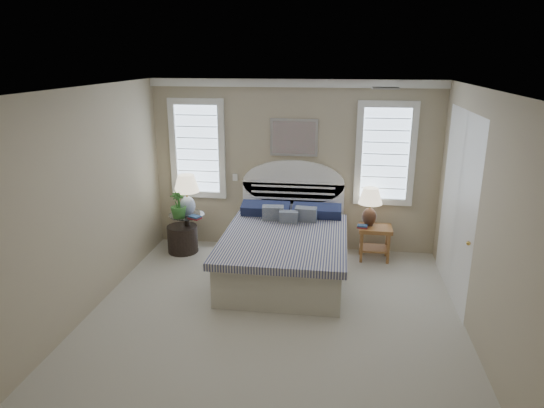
{
  "coord_description": "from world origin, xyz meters",
  "views": [
    {
      "loc": [
        0.72,
        -4.97,
        3.03
      ],
      "look_at": [
        -0.13,
        1.0,
        1.18
      ],
      "focal_mm": 32.0,
      "sensor_mm": 36.0,
      "label": 1
    }
  ],
  "objects": [
    {
      "name": "floor",
      "position": [
        0.0,
        0.0,
        0.0
      ],
      "size": [
        4.5,
        5.0,
        0.01
      ],
      "primitive_type": "cube",
      "color": "#B4AC9A",
      "rests_on": "ground"
    },
    {
      "name": "ceiling",
      "position": [
        0.0,
        0.0,
        2.7
      ],
      "size": [
        4.5,
        5.0,
        0.01
      ],
      "primitive_type": "cube",
      "color": "silver",
      "rests_on": "wall_back"
    },
    {
      "name": "wall_back",
      "position": [
        0.0,
        2.5,
        1.35
      ],
      "size": [
        4.5,
        0.02,
        2.7
      ],
      "primitive_type": "cube",
      "color": "tan",
      "rests_on": "floor"
    },
    {
      "name": "wall_left",
      "position": [
        -2.25,
        0.0,
        1.35
      ],
      "size": [
        0.02,
        5.0,
        2.7
      ],
      "primitive_type": "cube",
      "color": "tan",
      "rests_on": "floor"
    },
    {
      "name": "wall_right",
      "position": [
        2.25,
        0.0,
        1.35
      ],
      "size": [
        0.02,
        5.0,
        2.7
      ],
      "primitive_type": "cube",
      "color": "tan",
      "rests_on": "floor"
    },
    {
      "name": "crown_molding",
      "position": [
        0.0,
        2.46,
        2.64
      ],
      "size": [
        4.5,
        0.08,
        0.12
      ],
      "primitive_type": "cube",
      "color": "white",
      "rests_on": "wall_back"
    },
    {
      "name": "hvac_vent",
      "position": [
        1.2,
        0.8,
        2.68
      ],
      "size": [
        0.3,
        0.2,
        0.02
      ],
      "primitive_type": "cube",
      "color": "#B2B2B2",
      "rests_on": "ceiling"
    },
    {
      "name": "switch_plate",
      "position": [
        -0.95,
        2.48,
        1.15
      ],
      "size": [
        0.08,
        0.01,
        0.12
      ],
      "primitive_type": "cube",
      "color": "white",
      "rests_on": "wall_back"
    },
    {
      "name": "window_left",
      "position": [
        -1.55,
        2.48,
        1.6
      ],
      "size": [
        0.9,
        0.06,
        1.6
      ],
      "primitive_type": "cube",
      "color": "silver",
      "rests_on": "wall_back"
    },
    {
      "name": "window_right",
      "position": [
        1.4,
        2.48,
        1.6
      ],
      "size": [
        0.9,
        0.06,
        1.6
      ],
      "primitive_type": "cube",
      "color": "silver",
      "rests_on": "wall_back"
    },
    {
      "name": "painting",
      "position": [
        0.0,
        2.46,
        1.82
      ],
      "size": [
        0.74,
        0.04,
        0.58
      ],
      "primitive_type": "cube",
      "color": "silver",
      "rests_on": "wall_back"
    },
    {
      "name": "closet_door",
      "position": [
        2.23,
        1.2,
        1.2
      ],
      "size": [
        0.02,
        1.8,
        2.4
      ],
      "primitive_type": "cube",
      "color": "white",
      "rests_on": "floor"
    },
    {
      "name": "bed",
      "position": [
        0.0,
        1.46,
        0.39
      ],
      "size": [
        1.72,
        2.28,
        1.47
      ],
      "color": "beige",
      "rests_on": "floor"
    },
    {
      "name": "side_table_left",
      "position": [
        -1.65,
        2.05,
        0.39
      ],
      "size": [
        0.56,
        0.56,
        0.63
      ],
      "color": "black",
      "rests_on": "floor"
    },
    {
      "name": "nightstand_right",
      "position": [
        1.3,
        2.15,
        0.39
      ],
      "size": [
        0.5,
        0.4,
        0.53
      ],
      "color": "olive",
      "rests_on": "floor"
    },
    {
      "name": "floor_pot",
      "position": [
        -1.73,
        2.02,
        0.22
      ],
      "size": [
        0.5,
        0.5,
        0.44
      ],
      "primitive_type": "cylinder",
      "rotation": [
        0.0,
        0.0,
        -0.05
      ],
      "color": "black",
      "rests_on": "floor"
    },
    {
      "name": "lamp_left",
      "position": [
        -1.62,
        2.03,
        1.03
      ],
      "size": [
        0.5,
        0.5,
        0.65
      ],
      "rotation": [
        0.0,
        0.0,
        -0.28
      ],
      "color": "silver",
      "rests_on": "side_table_left"
    },
    {
      "name": "lamp_right",
      "position": [
        1.2,
        2.23,
        0.89
      ],
      "size": [
        0.48,
        0.48,
        0.6
      ],
      "rotation": [
        0.0,
        0.0,
        -0.42
      ],
      "color": "black",
      "rests_on": "nightstand_right"
    },
    {
      "name": "potted_plant",
      "position": [
        -1.71,
        1.86,
        0.85
      ],
      "size": [
        0.28,
        0.28,
        0.45
      ],
      "primitive_type": "imported",
      "rotation": [
        0.0,
        0.0,
        -0.11
      ],
      "color": "#2D7131",
      "rests_on": "side_table_left"
    },
    {
      "name": "books_left",
      "position": [
        -1.45,
        1.84,
        0.65
      ],
      "size": [
        0.21,
        0.18,
        0.05
      ],
      "rotation": [
        0.0,
        0.0,
        -0.35
      ],
      "color": "maroon",
      "rests_on": "side_table_left"
    },
    {
      "name": "books_right",
      "position": [
        1.1,
        2.08,
        0.55
      ],
      "size": [
        0.16,
        0.12,
        0.04
      ],
      "rotation": [
        0.0,
        0.0,
        -0.01
      ],
      "color": "maroon",
      "rests_on": "nightstand_right"
    }
  ]
}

